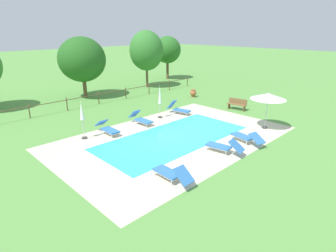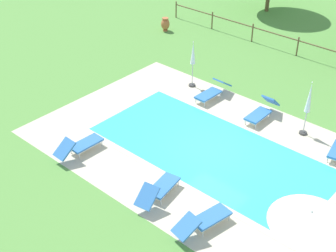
{
  "view_description": "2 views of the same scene",
  "coord_description": "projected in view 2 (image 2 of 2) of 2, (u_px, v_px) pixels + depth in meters",
  "views": [
    {
      "loc": [
        -10.98,
        -10.69,
        6.11
      ],
      "look_at": [
        0.01,
        0.5,
        0.6
      ],
      "focal_mm": 29.62,
      "sensor_mm": 36.0,
      "label": 1
    },
    {
      "loc": [
        8.8,
        -12.37,
        11.0
      ],
      "look_at": [
        -1.84,
        -0.42,
        0.55
      ],
      "focal_mm": 51.76,
      "sensor_mm": 36.0,
      "label": 2
    }
  ],
  "objects": [
    {
      "name": "patio_umbrella_closed_row_west",
      "position": [
        309.0,
        102.0,
        18.82
      ],
      "size": [
        0.32,
        0.32,
        2.38
      ],
      "color": "#383838",
      "rests_on": "ground"
    },
    {
      "name": "sun_lounger_south_mid",
      "position": [
        80.0,
        145.0,
        18.33
      ],
      "size": [
        0.66,
        2.02,
        0.84
      ],
      "color": "#3370BC",
      "rests_on": "ground"
    },
    {
      "name": "pool_deck_paving",
      "position": [
        211.0,
        151.0,
        18.65
      ],
      "size": [
        13.84,
        8.74,
        0.01
      ],
      "primitive_type": "cube",
      "color": "beige",
      "rests_on": "ground"
    },
    {
      "name": "patio_umbrella_open_foreground",
      "position": [
        310.0,
        217.0,
        12.62
      ],
      "size": [
        2.22,
        2.22,
        2.35
      ],
      "color": "#383838",
      "rests_on": "ground"
    },
    {
      "name": "sun_lounger_south_near_corner",
      "position": [
        262.0,
        111.0,
        20.39
      ],
      "size": [
        0.63,
        1.96,
        0.9
      ],
      "color": "#3370BC",
      "rests_on": "ground"
    },
    {
      "name": "sun_lounger_north_mid",
      "position": [
        159.0,
        189.0,
        16.21
      ],
      "size": [
        0.93,
        2.07,
        0.84
      ],
      "color": "#3370BC",
      "rests_on": "ground"
    },
    {
      "name": "patio_umbrella_closed_row_mid_west",
      "position": [
        193.0,
        58.0,
        22.24
      ],
      "size": [
        0.32,
        0.32,
        2.27
      ],
      "color": "#383838",
      "rests_on": "ground"
    },
    {
      "name": "swimming_pool_water",
      "position": [
        211.0,
        151.0,
        18.65
      ],
      "size": [
        9.37,
        4.27,
        0.01
      ],
      "primitive_type": "cube",
      "color": "#38C6D1",
      "rests_on": "ground"
    },
    {
      "name": "pool_coping_rim",
      "position": [
        211.0,
        151.0,
        18.65
      ],
      "size": [
        9.85,
        4.75,
        0.01
      ],
      "color": "beige",
      "rests_on": "ground"
    },
    {
      "name": "sun_lounger_north_near_steps",
      "position": [
        212.0,
        91.0,
        21.87
      ],
      "size": [
        0.66,
        2.04,
        0.8
      ],
      "color": "#3370BC",
      "rests_on": "ground"
    },
    {
      "name": "ground_plane",
      "position": [
        211.0,
        151.0,
        18.65
      ],
      "size": [
        160.0,
        160.0,
        0.0
      ],
      "primitive_type": "plane",
      "color": "#599342"
    },
    {
      "name": "terracotta_urn_by_tree",
      "position": [
        165.0,
        24.0,
        28.56
      ],
      "size": [
        0.51,
        0.51,
        0.81
      ],
      "color": "#B7663D",
      "rests_on": "ground"
    },
    {
      "name": "sun_lounger_north_end",
      "position": [
        204.0,
        220.0,
        15.01
      ],
      "size": [
        0.97,
        2.13,
        0.74
      ],
      "color": "#3370BC",
      "rests_on": "ground"
    }
  ]
}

